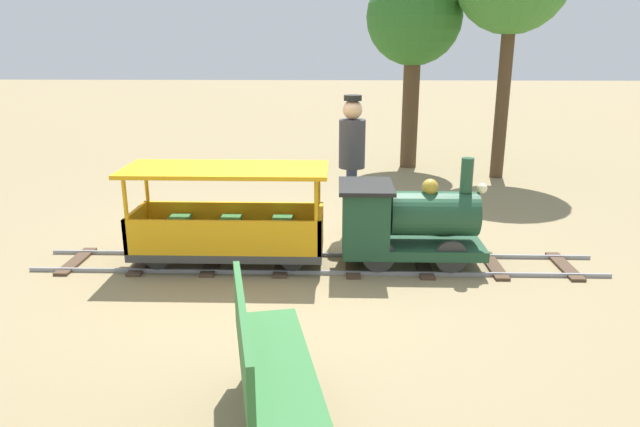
{
  "coord_description": "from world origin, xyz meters",
  "views": [
    {
      "loc": [
        5.51,
        0.56,
        2.18
      ],
      "look_at": [
        0.0,
        0.41,
        0.55
      ],
      "focal_mm": 32.51,
      "sensor_mm": 36.0,
      "label": 1
    }
  ],
  "objects_px": {
    "conductor_person": "(352,154)",
    "oak_tree_distant": "(414,20)",
    "locomotive": "(404,221)",
    "passenger_car": "(228,225)",
    "park_bench": "(267,367)"
  },
  "relations": [
    {
      "from": "passenger_car",
      "to": "oak_tree_distant",
      "type": "xyz_separation_m",
      "value": [
        -4.93,
        2.39,
        2.12
      ]
    },
    {
      "from": "conductor_person",
      "to": "oak_tree_distant",
      "type": "xyz_separation_m",
      "value": [
        -3.9,
        1.13,
        1.59
      ]
    },
    {
      "from": "park_bench",
      "to": "oak_tree_distant",
      "type": "bearing_deg",
      "value": 167.39
    },
    {
      "from": "passenger_car",
      "to": "oak_tree_distant",
      "type": "relative_size",
      "value": 0.59
    },
    {
      "from": "park_bench",
      "to": "oak_tree_distant",
      "type": "relative_size",
      "value": 0.4
    },
    {
      "from": "oak_tree_distant",
      "to": "conductor_person",
      "type": "bearing_deg",
      "value": -16.16
    },
    {
      "from": "locomotive",
      "to": "park_bench",
      "type": "distance_m",
      "value": 2.83
    },
    {
      "from": "passenger_car",
      "to": "oak_tree_distant",
      "type": "height_order",
      "value": "oak_tree_distant"
    },
    {
      "from": "locomotive",
      "to": "conductor_person",
      "type": "xyz_separation_m",
      "value": [
        -1.03,
        -0.5,
        0.47
      ]
    },
    {
      "from": "locomotive",
      "to": "passenger_car",
      "type": "bearing_deg",
      "value": -90.0
    },
    {
      "from": "passenger_car",
      "to": "conductor_person",
      "type": "xyz_separation_m",
      "value": [
        -1.03,
        1.26,
        0.53
      ]
    },
    {
      "from": "conductor_person",
      "to": "oak_tree_distant",
      "type": "bearing_deg",
      "value": 163.84
    },
    {
      "from": "oak_tree_distant",
      "to": "passenger_car",
      "type": "bearing_deg",
      "value": -25.87
    },
    {
      "from": "locomotive",
      "to": "oak_tree_distant",
      "type": "xyz_separation_m",
      "value": [
        -4.93,
        0.63,
        2.06
      ]
    },
    {
      "from": "park_bench",
      "to": "passenger_car",
      "type": "bearing_deg",
      "value": -165.03
    }
  ]
}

